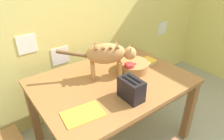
{
  "coord_description": "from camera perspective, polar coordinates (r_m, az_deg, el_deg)",
  "views": [
    {
      "loc": [
        -1.02,
        0.06,
        1.69
      ],
      "look_at": [
        -0.09,
        1.29,
        0.82
      ],
      "focal_mm": 32.84,
      "sensor_mm": 36.0,
      "label": 1
    }
  ],
  "objects": [
    {
      "name": "toaster",
      "position": [
        1.56,
        5.37,
        -5.35
      ],
      "size": [
        0.12,
        0.2,
        0.18
      ],
      "color": "black",
      "rests_on": "dining_table"
    },
    {
      "name": "coffee_mug",
      "position": [
        1.88,
        4.89,
        0.57
      ],
      "size": [
        0.13,
        0.09,
        0.09
      ],
      "color": "red",
      "rests_on": "saucer_bowl"
    },
    {
      "name": "wicker_basket",
      "position": [
        1.97,
        5.72,
        1.14
      ],
      "size": [
        0.31,
        0.31,
        0.08
      ],
      "color": "#AF7640",
      "rests_on": "dining_table"
    },
    {
      "name": "magazine",
      "position": [
        1.47,
        -8.12,
        -12.03
      ],
      "size": [
        0.3,
        0.22,
        0.01
      ],
      "primitive_type": "cube",
      "rotation": [
        0.0,
        0.0,
        -0.12
      ],
      "color": "yellow",
      "rests_on": "dining_table"
    },
    {
      "name": "book_stack",
      "position": [
        2.13,
        9.71,
        2.36
      ],
      "size": [
        0.17,
        0.15,
        0.04
      ],
      "color": "silver",
      "rests_on": "dining_table"
    },
    {
      "name": "cat",
      "position": [
        1.78,
        -0.97,
        4.36
      ],
      "size": [
        0.62,
        0.37,
        0.32
      ],
      "rotation": [
        0.0,
        0.0,
        -2.07
      ],
      "color": "tan",
      "rests_on": "dining_table"
    },
    {
      "name": "dining_table",
      "position": [
        1.87,
        0.0,
        -4.88
      ],
      "size": [
        1.34,
        0.99,
        0.72
      ],
      "color": "#9B6737",
      "rests_on": "ground_plane"
    },
    {
      "name": "wall_rear",
      "position": [
        2.24,
        -9.5,
        17.59
      ],
      "size": [
        4.61,
        0.11,
        2.5
      ],
      "color": "#E5D771",
      "rests_on": "ground_plane"
    },
    {
      "name": "saucer_bowl",
      "position": [
        1.9,
        4.74,
        -0.95
      ],
      "size": [
        0.17,
        0.17,
        0.03
      ],
      "primitive_type": "cylinder",
      "color": "#469544",
      "rests_on": "dining_table"
    }
  ]
}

